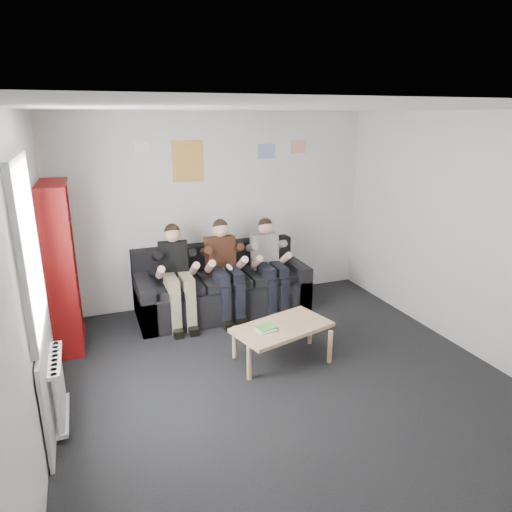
{
  "coord_description": "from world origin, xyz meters",
  "views": [
    {
      "loc": [
        -1.78,
        -3.67,
        2.65
      ],
      "look_at": [
        0.13,
        1.3,
        0.99
      ],
      "focal_mm": 32.0,
      "sensor_mm": 36.0,
      "label": 1
    }
  ],
  "objects_px": {
    "person_right": "(270,265)",
    "coffee_table": "(282,330)",
    "bookshelf": "(63,267)",
    "person_left": "(177,276)",
    "person_middle": "(225,270)",
    "sofa": "(221,289)"
  },
  "relations": [
    {
      "from": "coffee_table",
      "to": "person_left",
      "type": "distance_m",
      "value": 1.65
    },
    {
      "from": "sofa",
      "to": "coffee_table",
      "type": "height_order",
      "value": "sofa"
    },
    {
      "from": "person_right",
      "to": "coffee_table",
      "type": "bearing_deg",
      "value": -99.21
    },
    {
      "from": "bookshelf",
      "to": "sofa",
      "type": "bearing_deg",
      "value": 10.04
    },
    {
      "from": "bookshelf",
      "to": "coffee_table",
      "type": "xyz_separation_m",
      "value": [
        2.21,
        -1.29,
        -0.6
      ]
    },
    {
      "from": "bookshelf",
      "to": "person_left",
      "type": "height_order",
      "value": "bookshelf"
    },
    {
      "from": "coffee_table",
      "to": "person_right",
      "type": "bearing_deg",
      "value": 72.92
    },
    {
      "from": "person_middle",
      "to": "person_right",
      "type": "bearing_deg",
      "value": -1.87
    },
    {
      "from": "sofa",
      "to": "bookshelf",
      "type": "relative_size",
      "value": 1.2
    },
    {
      "from": "bookshelf",
      "to": "person_middle",
      "type": "bearing_deg",
      "value": 4.15
    },
    {
      "from": "person_left",
      "to": "person_middle",
      "type": "distance_m",
      "value": 0.65
    },
    {
      "from": "bookshelf",
      "to": "person_right",
      "type": "height_order",
      "value": "bookshelf"
    },
    {
      "from": "bookshelf",
      "to": "coffee_table",
      "type": "relative_size",
      "value": 1.83
    },
    {
      "from": "bookshelf",
      "to": "person_left",
      "type": "xyz_separation_m",
      "value": [
        1.33,
        0.08,
        -0.31
      ]
    },
    {
      "from": "sofa",
      "to": "person_left",
      "type": "bearing_deg",
      "value": -162.53
    },
    {
      "from": "bookshelf",
      "to": "coffee_table",
      "type": "height_order",
      "value": "bookshelf"
    },
    {
      "from": "person_left",
      "to": "person_middle",
      "type": "height_order",
      "value": "person_middle"
    },
    {
      "from": "person_left",
      "to": "person_right",
      "type": "bearing_deg",
      "value": 9.81
    },
    {
      "from": "coffee_table",
      "to": "person_left",
      "type": "bearing_deg",
      "value": 122.76
    },
    {
      "from": "coffee_table",
      "to": "sofa",
      "type": "bearing_deg",
      "value": 98.31
    },
    {
      "from": "sofa",
      "to": "coffee_table",
      "type": "relative_size",
      "value": 2.19
    },
    {
      "from": "sofa",
      "to": "person_middle",
      "type": "relative_size",
      "value": 1.76
    }
  ]
}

